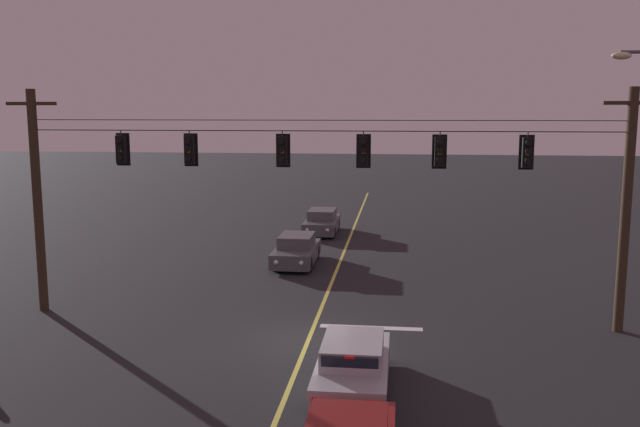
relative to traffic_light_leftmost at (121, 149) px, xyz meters
The scene contains 13 objects.
ground_plane 9.15m from the traffic_light_leftmost, 18.02° to the right, with size 180.00×180.00×0.00m, color black.
lane_centre_stripe 10.73m from the traffic_light_leftmost, 41.80° to the left, with size 0.14×60.00×0.01m, color #D1C64C.
stop_bar_paint 10.42m from the traffic_light_leftmost, ahead, with size 3.40×0.36×0.01m, color silver.
signal_span_assembly 6.95m from the traffic_light_leftmost, ahead, with size 21.61×0.32×7.86m.
traffic_light_leftmost is the anchor object (origin of this frame).
traffic_light_left_inner 2.41m from the traffic_light_leftmost, ahead, with size 0.48×0.41×1.22m.
traffic_light_centre 5.59m from the traffic_light_leftmost, ahead, with size 0.48×0.41×1.22m.
traffic_light_right_inner 8.28m from the traffic_light_leftmost, ahead, with size 0.48×0.41×1.22m.
traffic_light_rightmost 10.75m from the traffic_light_leftmost, ahead, with size 0.48×0.41×1.22m.
traffic_light_far_right 13.51m from the traffic_light_leftmost, ahead, with size 0.48×0.41×1.22m.
car_waiting_near_lane 11.35m from the traffic_light_leftmost, 34.02° to the right, with size 1.80×4.33×1.39m.
car_oncoming_lead 10.86m from the traffic_light_leftmost, 60.25° to the left, with size 1.80×4.42×1.39m.
car_oncoming_trailing 17.90m from the traffic_light_leftmost, 73.03° to the left, with size 1.80×4.42×1.39m.
Camera 1 is at (2.77, -19.92, 7.15)m, focal length 37.81 mm.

